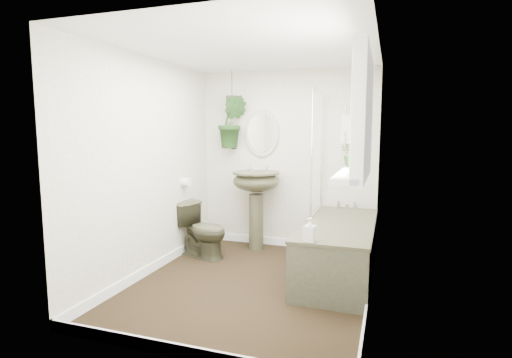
% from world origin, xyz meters
% --- Properties ---
extents(floor, '(2.30, 2.80, 0.02)m').
position_xyz_m(floor, '(0.00, 0.00, -0.01)').
color(floor, black).
rests_on(floor, ground).
extents(ceiling, '(2.30, 2.80, 0.02)m').
position_xyz_m(ceiling, '(0.00, 0.00, 2.31)').
color(ceiling, white).
rests_on(ceiling, ground).
extents(wall_back, '(2.30, 0.02, 2.30)m').
position_xyz_m(wall_back, '(0.00, 1.41, 1.15)').
color(wall_back, silver).
rests_on(wall_back, ground).
extents(wall_front, '(2.30, 0.02, 2.30)m').
position_xyz_m(wall_front, '(0.00, -1.41, 1.15)').
color(wall_front, silver).
rests_on(wall_front, ground).
extents(wall_left, '(0.02, 2.80, 2.30)m').
position_xyz_m(wall_left, '(-1.16, 0.00, 1.15)').
color(wall_left, silver).
rests_on(wall_left, ground).
extents(wall_right, '(0.02, 2.80, 2.30)m').
position_xyz_m(wall_right, '(1.16, 0.00, 1.15)').
color(wall_right, silver).
rests_on(wall_right, ground).
extents(skirting, '(2.30, 2.80, 0.10)m').
position_xyz_m(skirting, '(0.00, 0.00, 0.05)').
color(skirting, white).
rests_on(skirting, floor).
extents(bathtub, '(0.72, 1.72, 0.58)m').
position_xyz_m(bathtub, '(0.80, 0.50, 0.29)').
color(bathtub, '#393826').
rests_on(bathtub, floor).
extents(bath_screen, '(0.04, 0.72, 1.40)m').
position_xyz_m(bath_screen, '(0.47, 0.99, 1.28)').
color(bath_screen, silver).
rests_on(bath_screen, bathtub).
extents(shower_box, '(0.20, 0.10, 0.35)m').
position_xyz_m(shower_box, '(0.80, 1.34, 1.55)').
color(shower_box, white).
rests_on(shower_box, wall_back).
extents(oval_mirror, '(0.46, 0.03, 0.62)m').
position_xyz_m(oval_mirror, '(-0.33, 1.37, 1.50)').
color(oval_mirror, '#AFA996').
rests_on(oval_mirror, wall_back).
extents(wall_sconce, '(0.04, 0.04, 0.22)m').
position_xyz_m(wall_sconce, '(-0.73, 1.36, 1.40)').
color(wall_sconce, black).
rests_on(wall_sconce, wall_back).
extents(toilet_roll_holder, '(0.11, 0.11, 0.11)m').
position_xyz_m(toilet_roll_holder, '(-1.10, 0.70, 0.90)').
color(toilet_roll_holder, white).
rests_on(toilet_roll_holder, wall_left).
extents(window_recess, '(0.08, 1.00, 0.90)m').
position_xyz_m(window_recess, '(1.09, -0.70, 1.65)').
color(window_recess, white).
rests_on(window_recess, wall_right).
extents(window_sill, '(0.18, 1.00, 0.04)m').
position_xyz_m(window_sill, '(1.02, -0.70, 1.23)').
color(window_sill, white).
rests_on(window_sill, wall_right).
extents(window_blinds, '(0.01, 0.86, 0.76)m').
position_xyz_m(window_blinds, '(1.04, -0.70, 1.65)').
color(window_blinds, white).
rests_on(window_blinds, wall_right).
extents(toilet, '(0.73, 0.54, 0.66)m').
position_xyz_m(toilet, '(-0.85, 0.64, 0.33)').
color(toilet, '#393826').
rests_on(toilet, floor).
extents(pedestal_sink, '(0.63, 0.55, 1.02)m').
position_xyz_m(pedestal_sink, '(-0.33, 1.14, 0.51)').
color(pedestal_sink, '#393826').
rests_on(pedestal_sink, floor).
extents(sill_plant, '(0.21, 0.18, 0.22)m').
position_xyz_m(sill_plant, '(1.00, -0.40, 1.36)').
color(sill_plant, black).
rests_on(sill_plant, window_sill).
extents(hanging_plant, '(0.41, 0.35, 0.68)m').
position_xyz_m(hanging_plant, '(-0.70, 1.25, 1.64)').
color(hanging_plant, black).
rests_on(hanging_plant, ceiling).
extents(soap_bottle, '(0.11, 0.11, 0.21)m').
position_xyz_m(soap_bottle, '(0.64, -0.29, 0.69)').
color(soap_bottle, '#312424').
rests_on(soap_bottle, bathtub).
extents(hanging_pot, '(0.16, 0.16, 0.12)m').
position_xyz_m(hanging_pot, '(-0.70, 1.25, 1.92)').
color(hanging_pot, '#3E3829').
rests_on(hanging_pot, ceiling).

